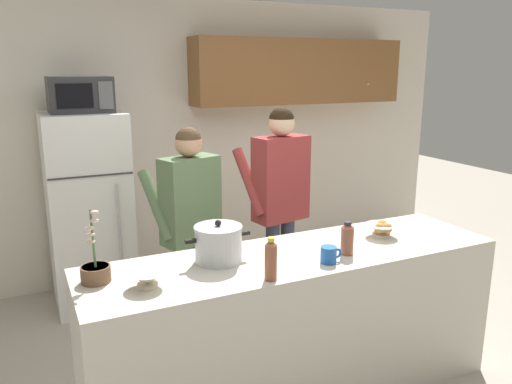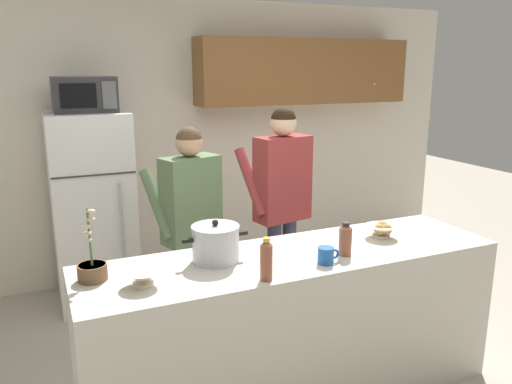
{
  "view_description": "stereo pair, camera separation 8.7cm",
  "coord_description": "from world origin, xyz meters",
  "px_view_note": "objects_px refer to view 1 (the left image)",
  "views": [
    {
      "loc": [
        -1.42,
        -2.43,
        1.98
      ],
      "look_at": [
        0.0,
        0.55,
        1.17
      ],
      "focal_mm": 35.68,
      "sensor_mm": 36.0,
      "label": 1
    },
    {
      "loc": [
        -1.34,
        -2.46,
        1.98
      ],
      "look_at": [
        0.0,
        0.55,
        1.17
      ],
      "focal_mm": 35.68,
      "sensor_mm": 36.0,
      "label": 2
    }
  ],
  "objects_px": {
    "person_by_sink": "(280,189)",
    "empty_bowl": "(147,278)",
    "bottle_near_edge": "(347,238)",
    "potted_orchid": "(95,270)",
    "cooking_pot": "(218,244)",
    "coffee_mug": "(329,255)",
    "bottle_mid_counter": "(271,259)",
    "microwave": "(80,95)",
    "refrigerator": "(89,211)",
    "person_near_pot": "(190,213)",
    "bread_bowl": "(382,229)"
  },
  "relations": [
    {
      "from": "bread_bowl",
      "to": "bottle_mid_counter",
      "type": "xyz_separation_m",
      "value": [
        -0.96,
        -0.31,
        0.06
      ]
    },
    {
      "from": "person_by_sink",
      "to": "potted_orchid",
      "type": "distance_m",
      "value": 1.73
    },
    {
      "from": "microwave",
      "to": "bottle_mid_counter",
      "type": "height_order",
      "value": "microwave"
    },
    {
      "from": "potted_orchid",
      "to": "refrigerator",
      "type": "bearing_deg",
      "value": 83.65
    },
    {
      "from": "coffee_mug",
      "to": "person_by_sink",
      "type": "bearing_deg",
      "value": 75.42
    },
    {
      "from": "person_by_sink",
      "to": "potted_orchid",
      "type": "xyz_separation_m",
      "value": [
        -1.51,
        -0.85,
        -0.08
      ]
    },
    {
      "from": "bottle_near_edge",
      "to": "potted_orchid",
      "type": "height_order",
      "value": "potted_orchid"
    },
    {
      "from": "bottle_near_edge",
      "to": "potted_orchid",
      "type": "xyz_separation_m",
      "value": [
        -1.38,
        0.22,
        -0.03
      ]
    },
    {
      "from": "person_by_sink",
      "to": "bottle_near_edge",
      "type": "height_order",
      "value": "person_by_sink"
    },
    {
      "from": "refrigerator",
      "to": "cooking_pot",
      "type": "relative_size",
      "value": 4.26
    },
    {
      "from": "person_near_pot",
      "to": "coffee_mug",
      "type": "relative_size",
      "value": 12.16
    },
    {
      "from": "microwave",
      "to": "refrigerator",
      "type": "bearing_deg",
      "value": 90.07
    },
    {
      "from": "potted_orchid",
      "to": "person_near_pot",
      "type": "bearing_deg",
      "value": 45.6
    },
    {
      "from": "bottle_near_edge",
      "to": "bottle_mid_counter",
      "type": "height_order",
      "value": "bottle_mid_counter"
    },
    {
      "from": "microwave",
      "to": "empty_bowl",
      "type": "xyz_separation_m",
      "value": [
        0.02,
        -1.91,
        -0.81
      ]
    },
    {
      "from": "potted_orchid",
      "to": "empty_bowl",
      "type": "bearing_deg",
      "value": -38.98
    },
    {
      "from": "person_by_sink",
      "to": "bread_bowl",
      "type": "bearing_deg",
      "value": -73.75
    },
    {
      "from": "bread_bowl",
      "to": "refrigerator",
      "type": "bearing_deg",
      "value": 131.01
    },
    {
      "from": "person_by_sink",
      "to": "empty_bowl",
      "type": "distance_m",
      "value": 1.65
    },
    {
      "from": "bread_bowl",
      "to": "empty_bowl",
      "type": "height_order",
      "value": "bread_bowl"
    },
    {
      "from": "coffee_mug",
      "to": "empty_bowl",
      "type": "height_order",
      "value": "coffee_mug"
    },
    {
      "from": "person_by_sink",
      "to": "bottle_near_edge",
      "type": "xyz_separation_m",
      "value": [
        -0.13,
        -1.07,
        -0.05
      ]
    },
    {
      "from": "cooking_pot",
      "to": "empty_bowl",
      "type": "bearing_deg",
      "value": -158.68
    },
    {
      "from": "coffee_mug",
      "to": "bread_bowl",
      "type": "distance_m",
      "value": 0.61
    },
    {
      "from": "bottle_near_edge",
      "to": "empty_bowl",
      "type": "bearing_deg",
      "value": 177.87
    },
    {
      "from": "bottle_near_edge",
      "to": "microwave",
      "type": "bearing_deg",
      "value": 121.22
    },
    {
      "from": "microwave",
      "to": "person_near_pot",
      "type": "bearing_deg",
      "value": -60.0
    },
    {
      "from": "coffee_mug",
      "to": "bottle_near_edge",
      "type": "xyz_separation_m",
      "value": [
        0.17,
        0.07,
        0.05
      ]
    },
    {
      "from": "person_by_sink",
      "to": "coffee_mug",
      "type": "height_order",
      "value": "person_by_sink"
    },
    {
      "from": "cooking_pot",
      "to": "coffee_mug",
      "type": "height_order",
      "value": "cooking_pot"
    },
    {
      "from": "coffee_mug",
      "to": "microwave",
      "type": "bearing_deg",
      "value": 116.66
    },
    {
      "from": "person_near_pot",
      "to": "bottle_mid_counter",
      "type": "xyz_separation_m",
      "value": [
        0.06,
        -1.13,
        0.04
      ]
    },
    {
      "from": "bottle_mid_counter",
      "to": "bread_bowl",
      "type": "bearing_deg",
      "value": 17.73
    },
    {
      "from": "person_by_sink",
      "to": "empty_bowl",
      "type": "height_order",
      "value": "person_by_sink"
    },
    {
      "from": "refrigerator",
      "to": "potted_orchid",
      "type": "height_order",
      "value": "refrigerator"
    },
    {
      "from": "person_near_pot",
      "to": "cooking_pot",
      "type": "xyz_separation_m",
      "value": [
        -0.09,
        -0.77,
        0.04
      ]
    },
    {
      "from": "refrigerator",
      "to": "cooking_pot",
      "type": "height_order",
      "value": "refrigerator"
    },
    {
      "from": "bottle_near_edge",
      "to": "person_near_pot",
      "type": "bearing_deg",
      "value": 122.38
    },
    {
      "from": "microwave",
      "to": "cooking_pot",
      "type": "xyz_separation_m",
      "value": [
        0.47,
        -1.74,
        -0.75
      ]
    },
    {
      "from": "microwave",
      "to": "empty_bowl",
      "type": "distance_m",
      "value": 2.08
    },
    {
      "from": "empty_bowl",
      "to": "coffee_mug",
      "type": "bearing_deg",
      "value": -6.44
    },
    {
      "from": "microwave",
      "to": "bread_bowl",
      "type": "bearing_deg",
      "value": -48.64
    },
    {
      "from": "bottle_near_edge",
      "to": "cooking_pot",
      "type": "bearing_deg",
      "value": 163.12
    },
    {
      "from": "microwave",
      "to": "bottle_mid_counter",
      "type": "xyz_separation_m",
      "value": [
        0.62,
        -2.1,
        -0.74
      ]
    },
    {
      "from": "person_by_sink",
      "to": "bread_bowl",
      "type": "distance_m",
      "value": 0.94
    },
    {
      "from": "person_by_sink",
      "to": "empty_bowl",
      "type": "relative_size",
      "value": 8.93
    },
    {
      "from": "microwave",
      "to": "potted_orchid",
      "type": "distance_m",
      "value": 1.92
    },
    {
      "from": "empty_bowl",
      "to": "bottle_mid_counter",
      "type": "distance_m",
      "value": 0.62
    },
    {
      "from": "cooking_pot",
      "to": "coffee_mug",
      "type": "xyz_separation_m",
      "value": [
        0.55,
        -0.29,
        -0.06
      ]
    },
    {
      "from": "empty_bowl",
      "to": "bottle_near_edge",
      "type": "distance_m",
      "value": 1.16
    }
  ]
}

